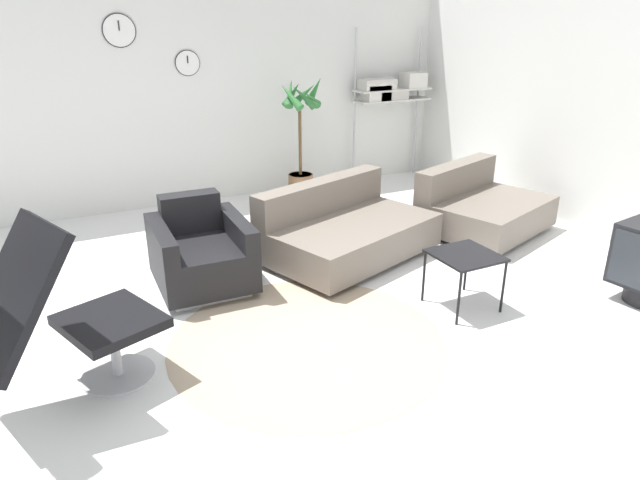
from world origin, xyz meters
name	(u,v)px	position (x,y,z in m)	size (l,w,h in m)	color
ground_plane	(294,329)	(0.00, 0.00, 0.00)	(12.00, 12.00, 0.00)	white
wall_back	(170,80)	(0.00, 3.27, 1.40)	(12.00, 0.09, 2.80)	silver
round_rug	(307,341)	(0.01, -0.19, 0.00)	(1.88, 1.88, 0.01)	tan
lounge_chair	(35,296)	(-1.56, -0.16, 0.70)	(1.17, 0.87, 1.18)	#BCBCC1
armchair_red	(201,255)	(-0.38, 0.98, 0.27)	(0.75, 0.85, 0.70)	silver
couch_low	(345,232)	(0.96, 1.00, 0.23)	(1.74, 1.39, 0.65)	black
couch_second	(481,209)	(2.51, 0.95, 0.23)	(1.46, 1.29, 0.65)	black
side_table	(465,259)	(1.28, -0.25, 0.39)	(0.45, 0.45, 0.43)	black
potted_plant	(301,144)	(1.32, 2.72, 0.68)	(0.50, 0.50, 1.47)	brown
shelf_unit	(389,90)	(2.71, 3.03, 1.17)	(1.03, 0.28, 1.92)	#BCBCC1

